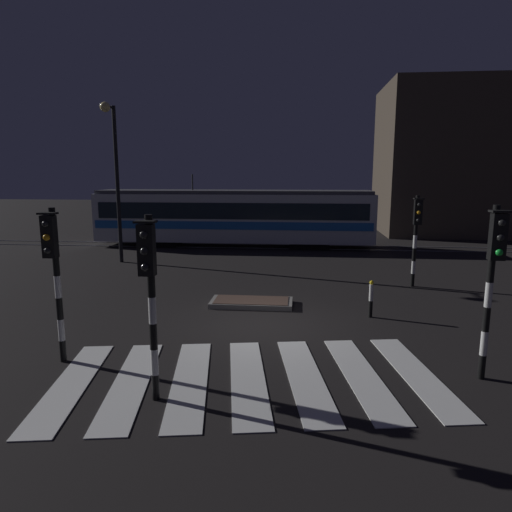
{
  "coord_description": "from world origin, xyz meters",
  "views": [
    {
      "loc": [
        1.01,
        -12.05,
        4.16
      ],
      "look_at": [
        -0.47,
        3.08,
        1.4
      ],
      "focal_mm": 31.75,
      "sensor_mm": 36.0,
      "label": 1
    }
  ],
  "objects_px": {
    "traffic_light_corner_near_right": "(493,268)",
    "tram": "(234,216)",
    "bollard_island_edge": "(371,299)",
    "traffic_light_corner_near_left": "(54,263)",
    "street_lamp_trackside_left": "(114,165)",
    "traffic_light_kerb_mid_left": "(149,282)",
    "traffic_light_corner_far_right": "(416,227)"
  },
  "relations": [
    {
      "from": "traffic_light_corner_far_right",
      "to": "tram",
      "type": "height_order",
      "value": "tram"
    },
    {
      "from": "tram",
      "to": "traffic_light_kerb_mid_left",
      "type": "bearing_deg",
      "value": -86.25
    },
    {
      "from": "traffic_light_corner_near_right",
      "to": "tram",
      "type": "distance_m",
      "value": 18.51
    },
    {
      "from": "traffic_light_kerb_mid_left",
      "to": "tram",
      "type": "height_order",
      "value": "tram"
    },
    {
      "from": "traffic_light_corner_far_right",
      "to": "traffic_light_corner_near_right",
      "type": "bearing_deg",
      "value": -93.41
    },
    {
      "from": "traffic_light_corner_far_right",
      "to": "bollard_island_edge",
      "type": "bearing_deg",
      "value": -118.96
    },
    {
      "from": "traffic_light_corner_near_right",
      "to": "street_lamp_trackside_left",
      "type": "distance_m",
      "value": 16.82
    },
    {
      "from": "traffic_light_corner_near_left",
      "to": "street_lamp_trackside_left",
      "type": "height_order",
      "value": "street_lamp_trackside_left"
    },
    {
      "from": "traffic_light_kerb_mid_left",
      "to": "bollard_island_edge",
      "type": "relative_size",
      "value": 3.12
    },
    {
      "from": "traffic_light_kerb_mid_left",
      "to": "tram",
      "type": "xyz_separation_m",
      "value": [
        -1.2,
        18.37,
        -0.54
      ]
    },
    {
      "from": "tram",
      "to": "traffic_light_corner_near_left",
      "type": "bearing_deg",
      "value": -94.81
    },
    {
      "from": "street_lamp_trackside_left",
      "to": "traffic_light_kerb_mid_left",
      "type": "bearing_deg",
      "value": -65.34
    },
    {
      "from": "traffic_light_corner_near_right",
      "to": "tram",
      "type": "relative_size",
      "value": 0.22
    },
    {
      "from": "street_lamp_trackside_left",
      "to": "tram",
      "type": "bearing_deg",
      "value": 50.11
    },
    {
      "from": "traffic_light_corner_near_right",
      "to": "bollard_island_edge",
      "type": "height_order",
      "value": "traffic_light_corner_near_right"
    },
    {
      "from": "tram",
      "to": "bollard_island_edge",
      "type": "height_order",
      "value": "tram"
    },
    {
      "from": "traffic_light_corner_near_left",
      "to": "traffic_light_kerb_mid_left",
      "type": "relative_size",
      "value": 1.0
    },
    {
      "from": "traffic_light_corner_near_right",
      "to": "tram",
      "type": "xyz_separation_m",
      "value": [
        -7.61,
        16.86,
        -0.61
      ]
    },
    {
      "from": "traffic_light_corner_near_left",
      "to": "street_lamp_trackside_left",
      "type": "bearing_deg",
      "value": 106.05
    },
    {
      "from": "traffic_light_corner_far_right",
      "to": "traffic_light_kerb_mid_left",
      "type": "distance_m",
      "value": 11.62
    },
    {
      "from": "traffic_light_corner_near_left",
      "to": "traffic_light_kerb_mid_left",
      "type": "bearing_deg",
      "value": -29.75
    },
    {
      "from": "tram",
      "to": "bollard_island_edge",
      "type": "distance_m",
      "value": 14.21
    },
    {
      "from": "traffic_light_corner_near_left",
      "to": "bollard_island_edge",
      "type": "height_order",
      "value": "traffic_light_corner_near_left"
    },
    {
      "from": "traffic_light_corner_far_right",
      "to": "traffic_light_corner_near_left",
      "type": "relative_size",
      "value": 0.98
    },
    {
      "from": "traffic_light_corner_near_right",
      "to": "street_lamp_trackside_left",
      "type": "bearing_deg",
      "value": 137.42
    },
    {
      "from": "traffic_light_corner_near_right",
      "to": "tram",
      "type": "height_order",
      "value": "tram"
    },
    {
      "from": "traffic_light_corner_far_right",
      "to": "traffic_light_corner_near_right",
      "type": "xyz_separation_m",
      "value": [
        -0.47,
        -7.86,
        0.11
      ]
    },
    {
      "from": "traffic_light_corner_far_right",
      "to": "traffic_light_kerb_mid_left",
      "type": "xyz_separation_m",
      "value": [
        -6.87,
        -9.37,
        0.04
      ]
    },
    {
      "from": "traffic_light_corner_near_right",
      "to": "traffic_light_corner_near_left",
      "type": "height_order",
      "value": "traffic_light_corner_near_right"
    },
    {
      "from": "street_lamp_trackside_left",
      "to": "traffic_light_corner_near_right",
      "type": "bearing_deg",
      "value": -42.58
    },
    {
      "from": "traffic_light_corner_near_left",
      "to": "street_lamp_trackside_left",
      "type": "xyz_separation_m",
      "value": [
        -3.25,
        11.28,
        2.31
      ]
    },
    {
      "from": "traffic_light_corner_near_right",
      "to": "traffic_light_corner_near_left",
      "type": "bearing_deg",
      "value": -179.95
    }
  ]
}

